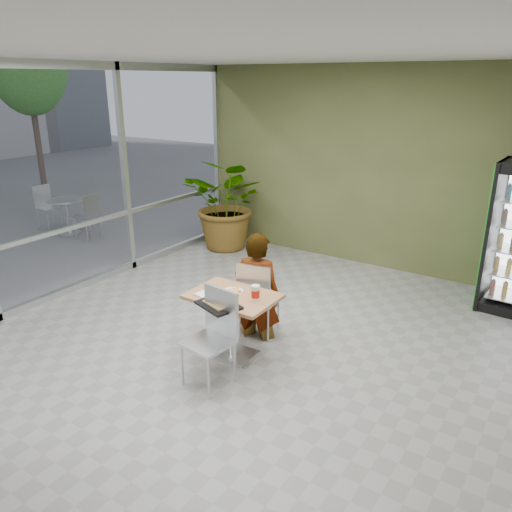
# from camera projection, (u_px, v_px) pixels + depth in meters

# --- Properties ---
(ground) EXTENTS (7.00, 7.00, 0.00)m
(ground) POSITION_uv_depth(u_px,v_px,m) (238.00, 348.00, 5.82)
(ground) COLOR gray
(ground) RESTS_ON ground
(room_envelope) EXTENTS (6.00, 7.00, 3.20)m
(room_envelope) POSITION_uv_depth(u_px,v_px,m) (237.00, 215.00, 5.28)
(room_envelope) COLOR #B9B2A7
(room_envelope) RESTS_ON ground
(storefront_frame) EXTENTS (0.10, 7.00, 3.20)m
(storefront_frame) POSITION_uv_depth(u_px,v_px,m) (60.00, 184.00, 6.85)
(storefront_frame) COLOR #B7BABC
(storefront_frame) RESTS_ON ground
(dining_table) EXTENTS (0.96, 0.68, 0.75)m
(dining_table) POSITION_uv_depth(u_px,v_px,m) (233.00, 313.00, 5.48)
(dining_table) COLOR #B67E4E
(dining_table) RESTS_ON ground
(chair_far) EXTENTS (0.50, 0.50, 0.95)m
(chair_far) POSITION_uv_depth(u_px,v_px,m) (256.00, 294.00, 5.91)
(chair_far) COLOR #B7BABC
(chair_far) RESTS_ON ground
(chair_near) EXTENTS (0.48, 0.48, 0.99)m
(chair_near) POSITION_uv_depth(u_px,v_px,m) (215.00, 329.00, 5.03)
(chair_near) COLOR #B7BABC
(chair_near) RESTS_ON ground
(seated_woman) EXTENTS (0.66, 0.49, 1.60)m
(seated_woman) POSITION_uv_depth(u_px,v_px,m) (257.00, 296.00, 5.98)
(seated_woman) COLOR black
(seated_woman) RESTS_ON ground
(pizza_plate) EXTENTS (0.29, 0.23, 0.03)m
(pizza_plate) POSITION_uv_depth(u_px,v_px,m) (233.00, 290.00, 5.48)
(pizza_plate) COLOR white
(pizza_plate) RESTS_ON dining_table
(soda_cup) EXTENTS (0.09, 0.09, 0.16)m
(soda_cup) POSITION_uv_depth(u_px,v_px,m) (255.00, 293.00, 5.26)
(soda_cup) COLOR white
(soda_cup) RESTS_ON dining_table
(napkin_stack) EXTENTS (0.18, 0.18, 0.02)m
(napkin_stack) POSITION_uv_depth(u_px,v_px,m) (204.00, 294.00, 5.40)
(napkin_stack) COLOR white
(napkin_stack) RESTS_ON dining_table
(cafeteria_tray) EXTENTS (0.52, 0.44, 0.03)m
(cafeteria_tray) POSITION_uv_depth(u_px,v_px,m) (218.00, 305.00, 5.13)
(cafeteria_tray) COLOR black
(cafeteria_tray) RESTS_ON dining_table
(potted_plant) EXTENTS (1.60, 1.41, 1.67)m
(potted_plant) POSITION_uv_depth(u_px,v_px,m) (229.00, 204.00, 8.98)
(potted_plant) COLOR #2C6126
(potted_plant) RESTS_ON ground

